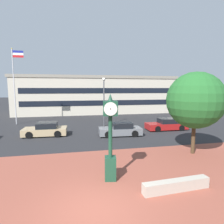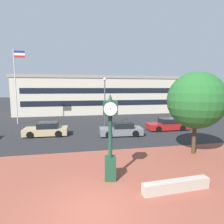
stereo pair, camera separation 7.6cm
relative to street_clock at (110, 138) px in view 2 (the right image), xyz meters
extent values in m
plane|color=#262628|center=(-1.04, -2.23, -2.15)|extent=(200.00, 200.00, 0.00)
cube|color=brown|center=(-1.04, -0.87, -2.15)|extent=(44.00, 10.72, 0.01)
cube|color=#ADA393|center=(2.69, -1.62, -1.90)|extent=(3.22, 0.60, 0.50)
cube|color=#19422D|center=(0.00, 0.00, -1.56)|extent=(0.63, 0.63, 1.18)
cylinder|color=#19422D|center=(0.00, 0.00, 0.08)|extent=(0.19, 0.19, 2.09)
cube|color=#19422D|center=(0.00, 0.00, 1.47)|extent=(0.79, 0.79, 0.69)
cylinder|color=silver|center=(0.06, 0.36, 1.47)|extent=(0.62, 0.13, 0.62)
sphere|color=black|center=(0.06, 0.38, 1.47)|extent=(0.05, 0.05, 0.05)
cylinder|color=silver|center=(-0.06, -0.36, 1.47)|extent=(0.62, 0.13, 0.62)
sphere|color=black|center=(-0.06, -0.38, 1.47)|extent=(0.05, 0.05, 0.05)
cone|color=#19422D|center=(0.00, 0.00, 1.99)|extent=(0.24, 0.24, 0.36)
cylinder|color=#42301E|center=(6.45, 2.63, -1.00)|extent=(0.26, 0.26, 2.30)
sphere|color=#236028|center=(6.45, 2.63, 1.61)|extent=(3.88, 3.88, 3.88)
sphere|color=#236028|center=(7.42, 3.21, 1.22)|extent=(2.52, 2.52, 2.52)
cube|color=tan|center=(-4.52, 10.01, -1.71)|extent=(4.13, 1.99, 0.64)
cube|color=black|center=(-4.31, 10.01, -1.15)|extent=(1.92, 1.66, 0.56)
cylinder|color=black|center=(-5.80, 9.18, -1.83)|extent=(0.65, 0.24, 0.64)
cylinder|color=black|center=(-5.75, 10.93, -1.83)|extent=(0.65, 0.24, 0.64)
cylinder|color=black|center=(-3.28, 9.10, -1.83)|extent=(0.65, 0.24, 0.64)
cylinder|color=black|center=(-3.23, 10.85, -1.83)|extent=(0.65, 0.24, 0.64)
cube|color=maroon|center=(8.29, 10.06, -1.71)|extent=(4.48, 1.76, 0.64)
cube|color=black|center=(8.51, 10.05, -1.15)|extent=(2.06, 1.50, 0.56)
cylinder|color=black|center=(6.90, 9.26, -1.83)|extent=(0.64, 0.22, 0.64)
cylinder|color=black|center=(6.91, 10.87, -1.83)|extent=(0.64, 0.22, 0.64)
cylinder|color=black|center=(9.67, 9.24, -1.83)|extent=(0.64, 0.22, 0.64)
cylinder|color=black|center=(9.68, 10.85, -1.83)|extent=(0.64, 0.22, 0.64)
cube|color=slate|center=(2.65, 8.63, -1.71)|extent=(4.20, 1.96, 0.64)
cube|color=black|center=(2.85, 8.61, -1.15)|extent=(1.97, 1.59, 0.56)
cylinder|color=black|center=(1.33, 7.90, -1.83)|extent=(0.65, 0.26, 0.64)
cylinder|color=black|center=(1.42, 9.50, -1.83)|extent=(0.65, 0.26, 0.64)
cylinder|color=black|center=(3.87, 7.75, -1.83)|extent=(0.65, 0.26, 0.64)
cylinder|color=black|center=(3.97, 9.35, -1.83)|extent=(0.65, 0.26, 0.64)
cylinder|color=silver|center=(-9.02, 16.94, 2.53)|extent=(0.12, 0.12, 9.37)
sphere|color=gold|center=(-9.02, 16.94, 7.28)|extent=(0.14, 0.14, 0.14)
cube|color=navy|center=(-8.33, 16.94, 6.93)|extent=(1.24, 0.02, 0.28)
cube|color=white|center=(-8.33, 16.94, 6.65)|extent=(1.24, 0.02, 0.28)
cube|color=red|center=(-8.33, 16.94, 6.37)|extent=(1.24, 0.02, 0.28)
cube|color=beige|center=(2.62, 28.31, 1.01)|extent=(28.64, 10.40, 6.32)
cube|color=gray|center=(2.62, 28.31, 4.41)|extent=(29.21, 10.61, 0.50)
cube|color=black|center=(2.62, 23.09, -0.05)|extent=(25.77, 0.04, 0.90)
cube|color=black|center=(2.62, 23.09, 2.06)|extent=(25.77, 0.04, 0.90)
cylinder|color=#4C4C51|center=(1.85, 13.51, 0.60)|extent=(0.14, 0.14, 5.51)
sphere|color=white|center=(1.85, 13.51, 3.51)|extent=(0.36, 0.36, 0.36)
camera|label=1|loc=(-1.71, -8.79, 2.40)|focal=30.07mm
camera|label=2|loc=(-1.64, -8.80, 2.40)|focal=30.07mm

